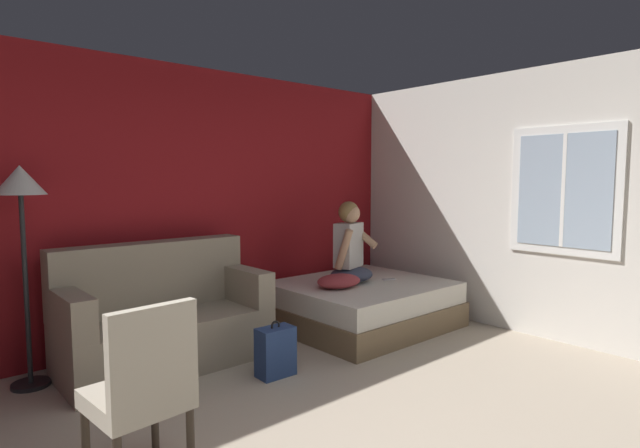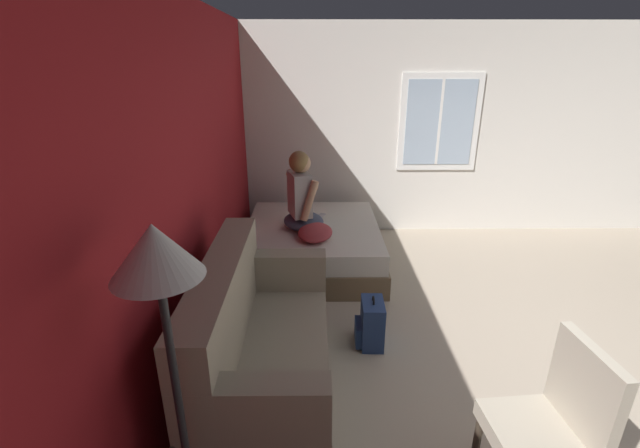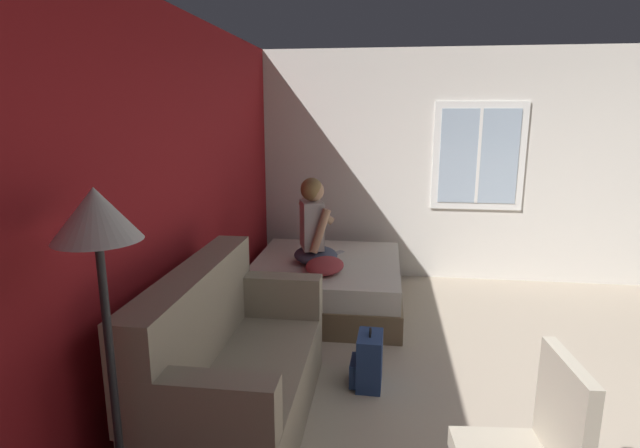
# 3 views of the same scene
# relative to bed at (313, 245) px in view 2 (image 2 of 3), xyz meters

# --- Properties ---
(ground_plane) EXTENTS (40.00, 40.00, 0.00)m
(ground_plane) POSITION_rel_bed_xyz_m (-2.02, -2.04, -0.24)
(ground_plane) COLOR tan
(wall_back_accent) EXTENTS (11.17, 0.16, 2.70)m
(wall_back_accent) POSITION_rel_bed_xyz_m (-2.02, 0.97, 1.11)
(wall_back_accent) COLOR maroon
(wall_back_accent) RESTS_ON ground
(wall_side_with_window) EXTENTS (0.19, 7.26, 2.70)m
(wall_side_with_window) POSITION_rel_bed_xyz_m (1.15, -2.04, 1.12)
(wall_side_with_window) COLOR silver
(wall_side_with_window) RESTS_ON ground
(bed) EXTENTS (1.74, 1.54, 0.48)m
(bed) POSITION_rel_bed_xyz_m (0.00, 0.00, 0.00)
(bed) COLOR brown
(bed) RESTS_ON ground
(couch) EXTENTS (1.70, 0.83, 1.04)m
(couch) POSITION_rel_bed_xyz_m (-2.10, 0.37, 0.16)
(couch) COLOR gray
(couch) RESTS_ON ground
(side_chair) EXTENTS (0.50, 0.50, 0.98)m
(side_chair) POSITION_rel_bed_xyz_m (-2.91, -1.24, 0.30)
(side_chair) COLOR #382D23
(side_chair) RESTS_ON ground
(person_seated) EXTENTS (0.63, 0.58, 0.88)m
(person_seated) POSITION_rel_bed_xyz_m (-0.07, 0.12, 0.60)
(person_seated) COLOR #383D51
(person_seated) RESTS_ON bed
(backpack) EXTENTS (0.31, 0.24, 0.46)m
(backpack) POSITION_rel_bed_xyz_m (-1.53, -0.49, -0.04)
(backpack) COLOR navy
(backpack) RESTS_ON ground
(throw_pillow) EXTENTS (0.52, 0.42, 0.14)m
(throw_pillow) POSITION_rel_bed_xyz_m (-0.38, -0.03, 0.31)
(throw_pillow) COLOR #993338
(throw_pillow) RESTS_ON bed
(cell_phone) EXTENTS (0.16, 0.12, 0.01)m
(cell_phone) POSITION_rel_bed_xyz_m (0.32, -0.10, 0.25)
(cell_phone) COLOR #B7B7BC
(cell_phone) RESTS_ON bed
(floor_lamp) EXTENTS (0.36, 0.36, 1.70)m
(floor_lamp) POSITION_rel_bed_xyz_m (-3.08, 0.58, 1.19)
(floor_lamp) COLOR black
(floor_lamp) RESTS_ON ground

